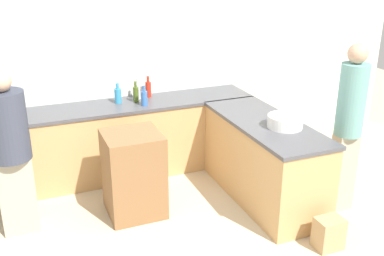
# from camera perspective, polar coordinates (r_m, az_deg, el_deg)

# --- Properties ---
(ground_plane) EXTENTS (14.00, 14.00, 0.00)m
(ground_plane) POSITION_cam_1_polar(r_m,az_deg,el_deg) (4.41, 0.52, -15.14)
(ground_plane) COLOR beige
(wall_back) EXTENTS (8.00, 0.06, 2.70)m
(wall_back) POSITION_cam_1_polar(r_m,az_deg,el_deg) (5.74, -7.79, 8.25)
(wall_back) COLOR silver
(wall_back) RESTS_ON ground_plane
(counter_back) EXTENTS (2.85, 0.64, 0.93)m
(counter_back) POSITION_cam_1_polar(r_m,az_deg,el_deg) (5.69, -6.49, -1.15)
(counter_back) COLOR tan
(counter_back) RESTS_ON ground_plane
(counter_peninsula) EXTENTS (0.69, 1.77, 0.93)m
(counter_peninsula) POSITION_cam_1_polar(r_m,az_deg,el_deg) (5.09, 9.03, -4.04)
(counter_peninsula) COLOR tan
(counter_peninsula) RESTS_ON ground_plane
(island_table) EXTENTS (0.58, 0.57, 0.91)m
(island_table) POSITION_cam_1_polar(r_m,az_deg,el_deg) (4.78, -7.43, -5.81)
(island_table) COLOR brown
(island_table) RESTS_ON ground_plane
(mixing_bowl) EXTENTS (0.37, 0.37, 0.13)m
(mixing_bowl) POSITION_cam_1_polar(r_m,az_deg,el_deg) (4.76, 11.74, 0.82)
(mixing_bowl) COLOR white
(mixing_bowl) RESTS_ON counter_peninsula
(dish_soap_bottle) EXTENTS (0.08, 0.08, 0.25)m
(dish_soap_bottle) POSITION_cam_1_polar(r_m,az_deg,el_deg) (5.51, -9.39, 4.13)
(dish_soap_bottle) COLOR #338CBF
(dish_soap_bottle) RESTS_ON counter_back
(vinegar_bottle_clear) EXTENTS (0.07, 0.07, 0.27)m
(vinegar_bottle_clear) POSITION_cam_1_polar(r_m,az_deg,el_deg) (5.64, -6.93, 4.74)
(vinegar_bottle_clear) COLOR silver
(vinegar_bottle_clear) RESTS_ON counter_back
(water_bottle_blue) EXTENTS (0.08, 0.08, 0.24)m
(water_bottle_blue) POSITION_cam_1_polar(r_m,az_deg,el_deg) (5.37, -6.08, 3.84)
(water_bottle_blue) COLOR #386BB7
(water_bottle_blue) RESTS_ON counter_back
(olive_oil_bottle) EXTENTS (0.07, 0.07, 0.26)m
(olive_oil_bottle) POSITION_cam_1_polar(r_m,az_deg,el_deg) (5.52, -7.14, 4.33)
(olive_oil_bottle) COLOR #475B1E
(olive_oil_bottle) RESTS_ON counter_back
(hot_sauce_bottle) EXTENTS (0.07, 0.07, 0.27)m
(hot_sauce_bottle) POSITION_cam_1_polar(r_m,az_deg,el_deg) (5.70, -5.57, 4.98)
(hot_sauce_bottle) COLOR red
(hot_sauce_bottle) RESTS_ON counter_back
(person_by_range) EXTENTS (0.38, 0.38, 1.66)m
(person_by_range) POSITION_cam_1_polar(r_m,az_deg,el_deg) (4.58, -22.03, -2.54)
(person_by_range) COLOR #ADA38E
(person_by_range) RESTS_ON ground_plane
(person_at_peninsula) EXTENTS (0.28, 0.28, 1.82)m
(person_at_peninsula) POSITION_cam_1_polar(r_m,az_deg,el_deg) (4.87, 19.29, 0.72)
(person_at_peninsula) COLOR #ADA38E
(person_at_peninsula) RESTS_ON ground_plane
(paper_bag) EXTENTS (0.26, 0.19, 0.31)m
(paper_bag) POSITION_cam_1_polar(r_m,az_deg,el_deg) (4.53, 16.96, -12.68)
(paper_bag) COLOR tan
(paper_bag) RESTS_ON ground_plane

